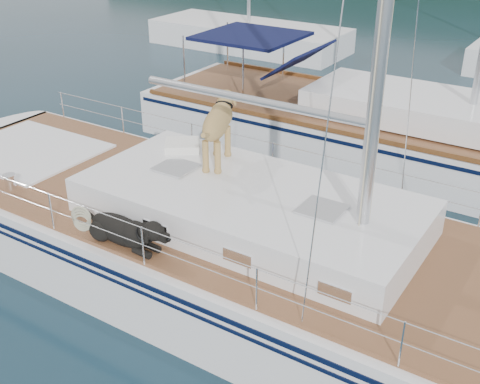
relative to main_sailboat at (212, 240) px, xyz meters
The scene contains 4 objects.
ground 0.69m from the main_sailboat, behind, with size 120.00×120.00×0.00m, color black.
main_sailboat is the anchor object (origin of this frame).
neighbor_sailboat 6.19m from the main_sailboat, 88.25° to the left, with size 11.00×3.50×13.30m.
bg_boat_west 16.17m from the main_sailboat, 120.01° to the left, with size 8.00×3.00×11.65m.
Camera 1 is at (5.04, -6.83, 5.85)m, focal length 45.00 mm.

